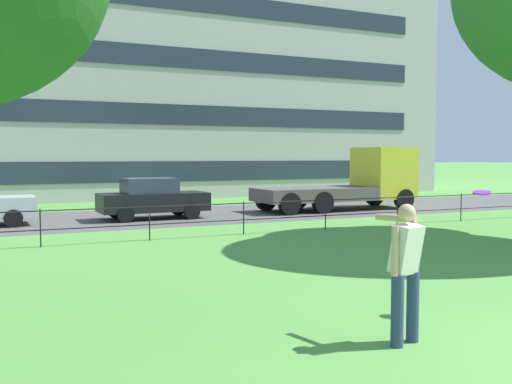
{
  "coord_description": "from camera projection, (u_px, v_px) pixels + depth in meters",
  "views": [
    {
      "loc": [
        -6.79,
        -3.55,
        2.39
      ],
      "look_at": [
        -1.89,
        7.17,
        1.63
      ],
      "focal_mm": 40.19,
      "sensor_mm": 36.0,
      "label": 1
    }
  ],
  "objects": [
    {
      "name": "street_strip",
      "position": [
        183.0,
        215.0,
        22.77
      ],
      "size": [
        80.0,
        7.08,
        0.01
      ],
      "primitive_type": "cube",
      "color": "#565454",
      "rests_on": "ground"
    },
    {
      "name": "park_fence",
      "position": [
        244.0,
        213.0,
        17.23
      ],
      "size": [
        28.77,
        0.04,
        1.0
      ],
      "color": "black",
      "rests_on": "ground"
    },
    {
      "name": "person_thrower",
      "position": [
        405.0,
        268.0,
        7.2
      ],
      "size": [
        0.5,
        0.87,
        1.78
      ],
      "color": "navy",
      "rests_on": "ground"
    },
    {
      "name": "frisbee",
      "position": [
        482.0,
        193.0,
        8.58
      ],
      "size": [
        0.38,
        0.38,
        0.07
      ],
      "color": "purple"
    },
    {
      "name": "car_black_far_right",
      "position": [
        152.0,
        198.0,
        21.5
      ],
      "size": [
        4.04,
        1.89,
        1.54
      ],
      "color": "black",
      "rests_on": "ground"
    },
    {
      "name": "flatbed_truck_left",
      "position": [
        357.0,
        182.0,
        25.46
      ],
      "size": [
        7.34,
        2.54,
        2.75
      ],
      "color": "yellow",
      "rests_on": "ground"
    },
    {
      "name": "apartment_building_background",
      "position": [
        161.0,
        49.0,
        37.47
      ],
      "size": [
        33.68,
        14.66,
        18.68
      ],
      "color": "#B7B2AD",
      "rests_on": "ground"
    }
  ]
}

